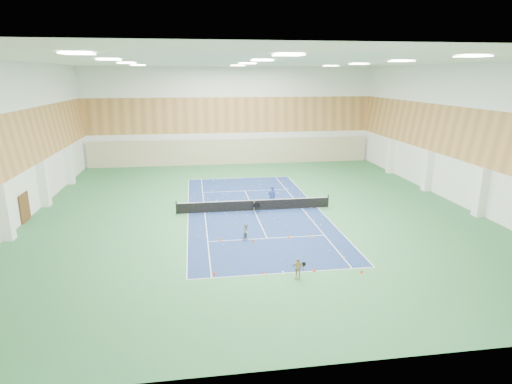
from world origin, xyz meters
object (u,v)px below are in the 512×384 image
tennis_net (254,204)px  child_court (247,232)px  coach (272,197)px  child_apron (298,268)px  ball_cart (256,208)px

tennis_net → child_court: bearing=-102.7°
coach → child_apron: 13.26m
tennis_net → coach: 1.77m
child_court → child_apron: 6.48m
coach → child_apron: coach is taller
child_court → child_apron: bearing=-114.6°
tennis_net → coach: bearing=20.5°
tennis_net → coach: (1.61, 0.60, 0.43)m
tennis_net → ball_cart: 0.62m
coach → child_court: coach is taller
coach → ball_cart: bearing=16.1°
tennis_net → ball_cart: tennis_net is taller
coach → child_court: 7.73m
child_apron → ball_cart: (-0.57, 12.02, -0.20)m
child_court → ball_cart: child_court is taller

